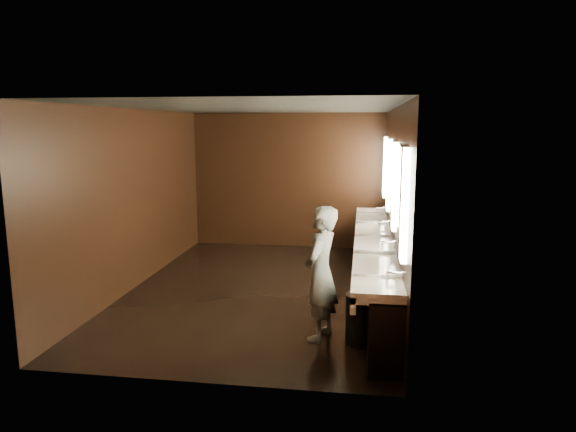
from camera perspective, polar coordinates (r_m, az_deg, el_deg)
The scene contains 10 objects.
floor at distance 8.16m, azimuth -3.07°, elevation -8.15°, with size 6.00×6.00×0.00m, color black.
ceiling at distance 7.75m, azimuth -3.26°, elevation 11.92°, with size 4.00×6.00×0.02m, color #2D2D2B.
wall_back at distance 10.77m, azimuth -0.01°, elevation 3.95°, with size 4.00×0.02×2.80m, color black.
wall_front at distance 4.98m, azimuth -9.98°, elevation -3.40°, with size 4.00×0.02×2.80m, color black.
wall_left at distance 8.46m, azimuth -16.58°, elevation 1.85°, with size 0.02×6.00×2.80m, color black.
wall_right at distance 7.70m, azimuth 11.60°, elevation 1.29°, with size 0.02×6.00×2.80m, color black.
sink_counter at distance 7.87m, azimuth 9.86°, elevation -5.19°, with size 0.55×5.40×1.01m.
mirror_band at distance 7.65m, azimuth 11.55°, elevation 3.88°, with size 0.06×5.03×1.15m.
person at distance 6.14m, azimuth 3.66°, elevation -6.37°, with size 0.59×0.39×1.62m, color #9AC9E5.
trash_bin at distance 6.22m, azimuth 8.20°, elevation -11.22°, with size 0.38×0.38×0.59m, color black.
Camera 1 is at (1.54, -7.60, 2.54)m, focal length 32.00 mm.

